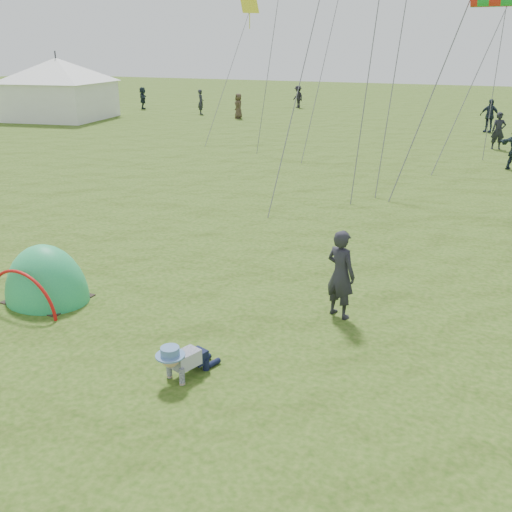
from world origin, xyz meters
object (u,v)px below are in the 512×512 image
at_px(crawling_toddler, 182,359).
at_px(event_marquee, 59,87).
at_px(standing_adult, 341,274).
at_px(popup_tent, 48,299).

distance_m(crawling_toddler, event_marquee, 32.85).
bearing_deg(event_marquee, crawling_toddler, -55.61).
bearing_deg(standing_adult, crawling_toddler, 86.43).
relative_size(crawling_toddler, standing_adult, 0.48).
distance_m(popup_tent, event_marquee, 29.44).
bearing_deg(event_marquee, popup_tent, -58.98).
distance_m(crawling_toddler, popup_tent, 3.90).
height_order(popup_tent, standing_adult, standing_adult).
xyz_separation_m(crawling_toddler, event_marquee, (-23.24, 23.15, 1.72)).
height_order(standing_adult, event_marquee, event_marquee).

